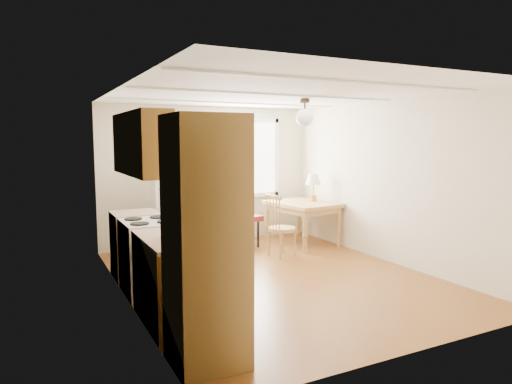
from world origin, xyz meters
TOP-DOWN VIEW (x-y plane):
  - room_shell at (0.00, 0.00)m, footprint 4.60×5.60m
  - kitchen_run at (-1.72, -0.63)m, footprint 0.65×3.40m
  - window_unit at (0.60, 2.47)m, footprint 1.64×0.05m
  - pendant_light at (0.70, 0.40)m, footprint 0.26×0.26m
  - refrigerator at (-0.89, 1.87)m, footprint 0.69×0.69m
  - bench at (0.10, 1.88)m, footprint 1.23×0.56m
  - dining_table at (1.44, 1.60)m, footprint 1.09×1.35m
  - chair at (0.58, 0.98)m, footprint 0.46×0.45m
  - table_lamp at (1.67, 1.60)m, footprint 0.29×0.29m
  - coffee_maker at (-1.72, -1.15)m, footprint 0.22×0.26m
  - kettle at (-1.74, -0.79)m, footprint 0.11×0.11m

SIDE VIEW (x-z plane):
  - bench at x=0.10m, z-range 0.21..0.77m
  - chair at x=0.58m, z-range 0.07..1.08m
  - dining_table at x=1.44m, z-range 0.28..1.05m
  - refrigerator at x=-0.89m, z-range 0.00..1.54m
  - kitchen_run at x=-1.72m, z-range -0.26..1.94m
  - kettle at x=-1.74m, z-range 0.88..1.09m
  - coffee_maker at x=-1.72m, z-range 0.85..1.20m
  - table_lamp at x=1.67m, z-range 0.89..1.39m
  - room_shell at x=0.00m, z-range -0.06..2.56m
  - window_unit at x=0.60m, z-range 0.79..2.31m
  - pendant_light at x=0.70m, z-range 2.04..2.44m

